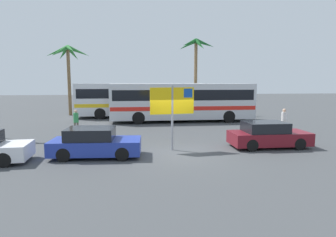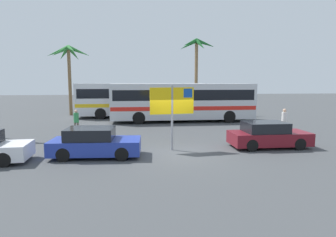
% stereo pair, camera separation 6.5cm
% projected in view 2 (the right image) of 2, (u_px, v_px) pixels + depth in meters
% --- Properties ---
extents(ground, '(120.00, 120.00, 0.00)m').
position_uv_depth(ground, '(176.00, 154.00, 13.82)').
color(ground, '#424447').
extents(bus_front_coach, '(11.89, 2.66, 3.17)m').
position_uv_depth(bus_front_coach, '(182.00, 100.00, 24.56)').
color(bus_front_coach, silver).
rests_on(bus_front_coach, ground).
extents(bus_rear_coach, '(11.89, 2.66, 3.17)m').
position_uv_depth(bus_rear_coach, '(141.00, 98.00, 27.62)').
color(bus_rear_coach, silver).
rests_on(bus_rear_coach, ground).
extents(ferry_sign, '(2.19, 0.34, 3.20)m').
position_uv_depth(ferry_sign, '(173.00, 103.00, 14.30)').
color(ferry_sign, gray).
rests_on(ferry_sign, ground).
extents(car_maroon, '(3.99, 1.75, 1.32)m').
position_uv_depth(car_maroon, '(268.00, 135.00, 15.10)').
color(car_maroon, maroon).
rests_on(car_maroon, ground).
extents(car_blue, '(4.09, 1.98, 1.32)m').
position_uv_depth(car_blue, '(94.00, 143.00, 13.22)').
color(car_blue, '#23389E').
rests_on(car_blue, ground).
extents(pedestrian_by_bus, '(0.32, 0.32, 1.68)m').
position_uv_depth(pedestrian_by_bus, '(284.00, 120.00, 18.43)').
color(pedestrian_by_bus, '#2D2D33').
rests_on(pedestrian_by_bus, ground).
extents(pedestrian_near_sign, '(0.32, 0.32, 1.58)m').
position_uv_depth(pedestrian_near_sign, '(76.00, 120.00, 18.75)').
color(pedestrian_near_sign, '#706656').
rests_on(pedestrian_near_sign, ground).
extents(palm_tree_seaside, '(3.66, 3.78, 7.63)m').
position_uv_depth(palm_tree_seaside, '(196.00, 54.00, 29.56)').
color(palm_tree_seaside, brown).
rests_on(palm_tree_seaside, ground).
extents(palm_tree_inland, '(4.15, 3.96, 6.85)m').
position_uv_depth(palm_tree_inland, '(68.00, 58.00, 28.50)').
color(palm_tree_inland, brown).
rests_on(palm_tree_inland, ground).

